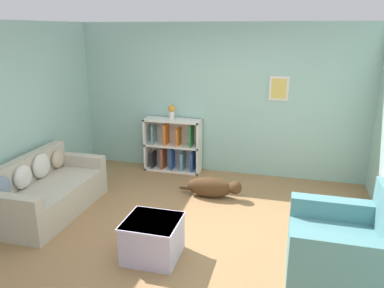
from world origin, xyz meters
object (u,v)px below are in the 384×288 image
(bookshelf, at_px, (173,146))
(dog, at_px, (212,187))
(couch, at_px, (46,192))
(recliner_chair, at_px, (347,250))
(vase, at_px, (172,111))
(coffee_table, at_px, (153,238))

(bookshelf, relative_size, dog, 1.02)
(couch, height_order, dog, couch)
(couch, relative_size, recliner_chair, 1.64)
(vase, bearing_deg, couch, -121.29)
(dog, xyz_separation_m, vase, (-0.94, 0.94, 0.94))
(recliner_chair, bearing_deg, coffee_table, -176.27)
(dog, bearing_deg, recliner_chair, -42.50)
(couch, height_order, recliner_chair, recliner_chair)
(couch, distance_m, bookshelf, 2.38)
(bookshelf, bearing_deg, vase, -119.13)
(dog, bearing_deg, couch, -153.64)
(couch, distance_m, coffee_table, 1.95)
(dog, distance_m, vase, 1.63)
(couch, bearing_deg, bookshelf, 58.73)
(recliner_chair, height_order, vase, vase)
(bookshelf, distance_m, coffee_table, 2.76)
(couch, xyz_separation_m, recliner_chair, (3.89, -0.52, 0.05))
(bookshelf, distance_m, recliner_chair, 3.68)
(coffee_table, xyz_separation_m, dog, (0.32, 1.72, -0.08))
(recliner_chair, bearing_deg, vase, 136.62)
(bookshelf, relative_size, vase, 4.00)
(bookshelf, bearing_deg, coffee_table, -77.25)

